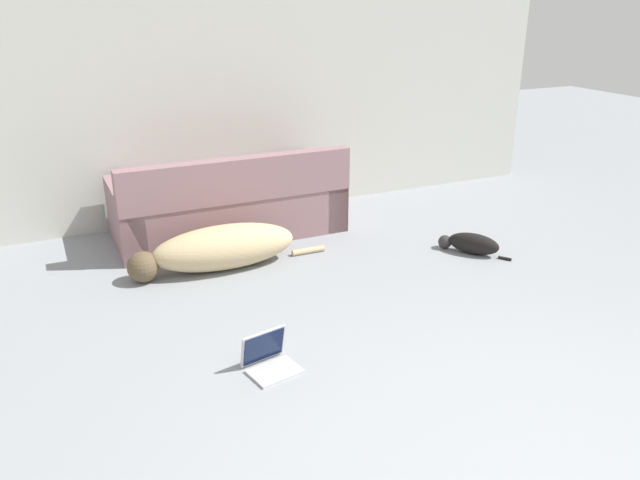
{
  "coord_description": "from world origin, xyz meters",
  "views": [
    {
      "loc": [
        -1.78,
        -1.33,
        2.04
      ],
      "look_at": [
        -0.12,
        2.29,
        0.47
      ],
      "focal_mm": 35.0,
      "sensor_mm": 36.0,
      "label": 1
    }
  ],
  "objects_px": {
    "dog": "(219,249)",
    "laptop_open": "(268,356)",
    "couch": "(230,207)",
    "cat": "(470,244)"
  },
  "relations": [
    {
      "from": "dog",
      "to": "laptop_open",
      "type": "height_order",
      "value": "dog"
    },
    {
      "from": "couch",
      "to": "laptop_open",
      "type": "xyz_separation_m",
      "value": [
        -0.45,
        -2.2,
        -0.19
      ]
    },
    {
      "from": "couch",
      "to": "dog",
      "type": "distance_m",
      "value": 0.77
    },
    {
      "from": "cat",
      "to": "laptop_open",
      "type": "distance_m",
      "value": 2.35
    },
    {
      "from": "dog",
      "to": "cat",
      "type": "xyz_separation_m",
      "value": [
        2.01,
        -0.57,
        -0.09
      ]
    },
    {
      "from": "couch",
      "to": "laptop_open",
      "type": "relative_size",
      "value": 6.07
    },
    {
      "from": "dog",
      "to": "cat",
      "type": "height_order",
      "value": "dog"
    },
    {
      "from": "couch",
      "to": "dog",
      "type": "height_order",
      "value": "couch"
    },
    {
      "from": "couch",
      "to": "cat",
      "type": "xyz_separation_m",
      "value": [
        1.71,
        -1.27,
        -0.18
      ]
    },
    {
      "from": "couch",
      "to": "dog",
      "type": "bearing_deg",
      "value": 66.12
    }
  ]
}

